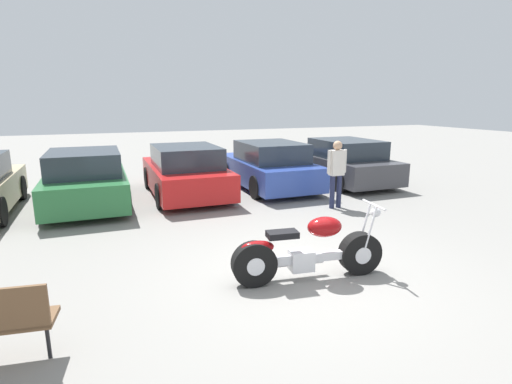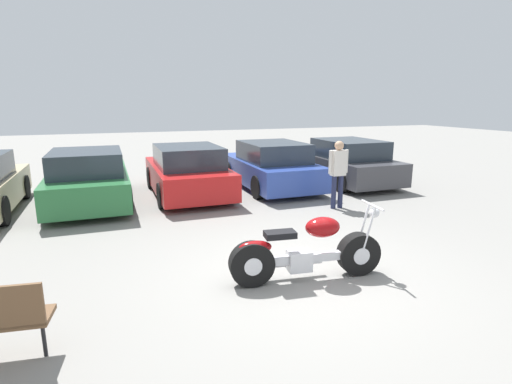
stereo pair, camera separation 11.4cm
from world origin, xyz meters
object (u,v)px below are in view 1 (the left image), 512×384
parked_car_dark_grey (343,162)px  motorcycle (308,252)px  parked_car_green (86,180)px  parked_car_blue (268,166)px  parked_car_red (185,172)px  person_standing (337,169)px

parked_car_dark_grey → motorcycle: bearing=-127.0°
parked_car_green → parked_car_blue: bearing=3.0°
parked_car_red → parked_car_blue: bearing=2.1°
parked_car_red → parked_car_blue: same height
motorcycle → parked_car_green: parked_car_green is taller
parked_car_green → parked_car_blue: 5.07m
motorcycle → parked_car_green: (-3.10, 5.83, 0.22)m
motorcycle → parked_car_blue: size_ratio=0.56×
parked_car_green → parked_car_blue: same height
parked_car_blue → parked_car_dark_grey: bearing=-2.8°
parked_car_dark_grey → parked_car_blue: bearing=177.2°
parked_car_green → person_standing: bearing=-23.8°
parked_car_red → person_standing: person_standing is taller
parked_car_red → parked_car_dark_grey: same height
motorcycle → person_standing: bearing=52.3°
parked_car_green → parked_car_red: (2.53, 0.17, 0.00)m
motorcycle → person_standing: (2.58, 3.33, 0.55)m
parked_car_green → parked_car_red: size_ratio=1.00×
parked_car_green → motorcycle: bearing=-62.0°
parked_car_dark_grey → person_standing: 3.28m
motorcycle → parked_car_dark_grey: bearing=53.0°
parked_car_blue → person_standing: (0.61, -2.76, 0.32)m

